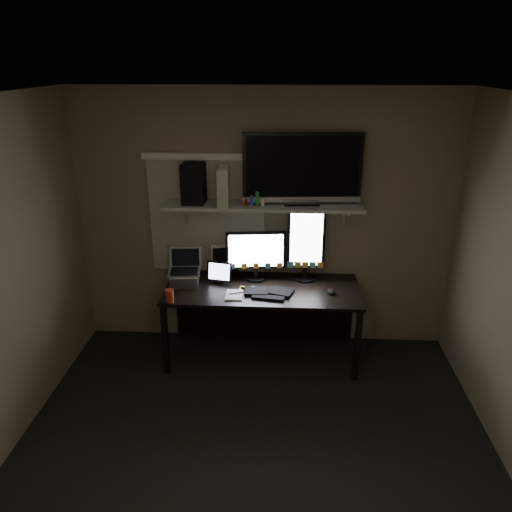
# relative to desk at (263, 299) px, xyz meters

# --- Properties ---
(floor) EXTENTS (3.60, 3.60, 0.00)m
(floor) POSITION_rel_desk_xyz_m (0.00, -1.55, -0.55)
(floor) COLOR black
(floor) RESTS_ON ground
(ceiling) EXTENTS (3.60, 3.60, 0.00)m
(ceiling) POSITION_rel_desk_xyz_m (0.00, -1.55, 1.95)
(ceiling) COLOR silver
(ceiling) RESTS_ON back_wall
(back_wall) EXTENTS (3.60, 0.00, 3.60)m
(back_wall) POSITION_rel_desk_xyz_m (0.00, 0.25, 0.70)
(back_wall) COLOR #7D715A
(back_wall) RESTS_ON floor
(window_blinds) EXTENTS (1.10, 0.02, 1.10)m
(window_blinds) POSITION_rel_desk_xyz_m (-0.55, 0.24, 0.75)
(window_blinds) COLOR beige
(window_blinds) RESTS_ON back_wall
(desk) EXTENTS (1.80, 0.75, 0.73)m
(desk) POSITION_rel_desk_xyz_m (0.00, 0.00, 0.00)
(desk) COLOR black
(desk) RESTS_ON floor
(wall_shelf) EXTENTS (1.80, 0.35, 0.03)m
(wall_shelf) POSITION_rel_desk_xyz_m (0.00, 0.08, 0.91)
(wall_shelf) COLOR #ACADA8
(wall_shelf) RESTS_ON back_wall
(monitor_landscape) EXTENTS (0.57, 0.12, 0.50)m
(monitor_landscape) POSITION_rel_desk_xyz_m (-0.07, 0.07, 0.42)
(monitor_landscape) COLOR black
(monitor_landscape) RESTS_ON desk
(monitor_portrait) EXTENTS (0.36, 0.08, 0.71)m
(monitor_portrait) POSITION_rel_desk_xyz_m (0.40, 0.10, 0.53)
(monitor_portrait) COLOR black
(monitor_portrait) RESTS_ON desk
(keyboard) EXTENTS (0.46, 0.24, 0.03)m
(keyboard) POSITION_rel_desk_xyz_m (0.06, -0.23, 0.19)
(keyboard) COLOR black
(keyboard) RESTS_ON desk
(mouse) EXTENTS (0.09, 0.11, 0.04)m
(mouse) POSITION_rel_desk_xyz_m (0.63, -0.20, 0.19)
(mouse) COLOR black
(mouse) RESTS_ON desk
(notepad) EXTENTS (0.16, 0.22, 0.01)m
(notepad) POSITION_rel_desk_xyz_m (-0.25, -0.29, 0.18)
(notepad) COLOR silver
(notepad) RESTS_ON desk
(tablet) EXTENTS (0.26, 0.15, 0.21)m
(tablet) POSITION_rel_desk_xyz_m (-0.41, -0.03, 0.28)
(tablet) COLOR black
(tablet) RESTS_ON desk
(file_sorter) EXTENTS (0.26, 0.18, 0.30)m
(file_sorter) POSITION_rel_desk_xyz_m (-0.38, 0.20, 0.33)
(file_sorter) COLOR black
(file_sorter) RESTS_ON desk
(laptop) EXTENTS (0.32, 0.27, 0.33)m
(laptop) POSITION_rel_desk_xyz_m (-0.73, -0.10, 0.34)
(laptop) COLOR silver
(laptop) RESTS_ON desk
(cup) EXTENTS (0.10, 0.10, 0.11)m
(cup) POSITION_rel_desk_xyz_m (-0.80, -0.44, 0.23)
(cup) COLOR #9B2E1C
(cup) RESTS_ON desk
(sticky_notes) EXTENTS (0.35, 0.27, 0.00)m
(sticky_notes) POSITION_rel_desk_xyz_m (-0.19, -0.19, 0.18)
(sticky_notes) COLOR yellow
(sticky_notes) RESTS_ON desk
(tv) EXTENTS (1.07, 0.27, 0.64)m
(tv) POSITION_rel_desk_xyz_m (0.34, 0.11, 1.25)
(tv) COLOR black
(tv) RESTS_ON wall_shelf
(game_console) EXTENTS (0.10, 0.29, 0.34)m
(game_console) POSITION_rel_desk_xyz_m (-0.36, 0.06, 1.10)
(game_console) COLOR silver
(game_console) RESTS_ON wall_shelf
(speaker) EXTENTS (0.20, 0.25, 0.36)m
(speaker) POSITION_rel_desk_xyz_m (-0.64, 0.09, 1.11)
(speaker) COLOR black
(speaker) RESTS_ON wall_shelf
(bottles) EXTENTS (0.20, 0.08, 0.13)m
(bottles) POSITION_rel_desk_xyz_m (-0.08, 0.01, 0.99)
(bottles) COLOR #A50F0C
(bottles) RESTS_ON wall_shelf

